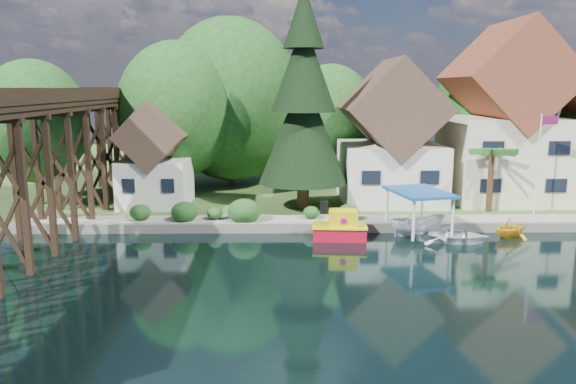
# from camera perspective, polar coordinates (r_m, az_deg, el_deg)

# --- Properties ---
(ground) EXTENTS (140.00, 140.00, 0.00)m
(ground) POSITION_cam_1_polar(r_m,az_deg,el_deg) (29.05, 2.40, -8.18)
(ground) COLOR black
(ground) RESTS_ON ground
(bank) EXTENTS (140.00, 52.00, 0.50)m
(bank) POSITION_cam_1_polar(r_m,az_deg,el_deg) (62.13, 0.67, 2.24)
(bank) COLOR #365221
(bank) RESTS_ON ground
(seawall) EXTENTS (60.00, 0.40, 0.62)m
(seawall) POSITION_cam_1_polar(r_m,az_deg,el_deg) (37.01, 7.93, -3.61)
(seawall) COLOR slate
(seawall) RESTS_ON ground
(promenade) EXTENTS (50.00, 2.60, 0.06)m
(promenade) POSITION_cam_1_polar(r_m,az_deg,el_deg) (38.55, 10.59, -2.78)
(promenade) COLOR gray
(promenade) RESTS_ON bank
(trestle_bridge) EXTENTS (4.12, 44.18, 9.30)m
(trestle_bridge) POSITION_cam_1_polar(r_m,az_deg,el_deg) (35.88, -24.52, 3.26)
(trestle_bridge) COLOR black
(trestle_bridge) RESTS_ON ground
(house_left) EXTENTS (7.64, 8.64, 11.02)m
(house_left) POSITION_cam_1_polar(r_m,az_deg,el_deg) (44.48, 10.38, 5.04)
(house_left) COLOR silver
(house_left) RESTS_ON bank
(house_center) EXTENTS (8.65, 9.18, 13.89)m
(house_center) POSITION_cam_1_polar(r_m,az_deg,el_deg) (47.42, 21.11, 6.39)
(house_center) COLOR beige
(house_center) RESTS_ON bank
(shed) EXTENTS (5.09, 5.40, 7.85)m
(shed) POSITION_cam_1_polar(r_m,az_deg,el_deg) (43.34, -13.36, 3.03)
(shed) COLOR silver
(shed) RESTS_ON bank
(bg_trees) EXTENTS (49.90, 13.30, 10.57)m
(bg_trees) POSITION_cam_1_polar(r_m,az_deg,el_deg) (48.80, 2.26, 8.22)
(bg_trees) COLOR #382314
(bg_trees) RESTS_ON bank
(shrubs) EXTENTS (15.76, 2.47, 1.70)m
(shrubs) POSITION_cam_1_polar(r_m,az_deg,el_deg) (37.71, -5.36, -1.85)
(shrubs) COLOR #1F4318
(shrubs) RESTS_ON bank
(conifer) EXTENTS (6.46, 6.46, 15.90)m
(conifer) POSITION_cam_1_polar(r_m,az_deg,el_deg) (40.59, 1.58, 8.95)
(conifer) COLOR #382314
(conifer) RESTS_ON bank
(palm_tree) EXTENTS (4.07, 4.07, 4.84)m
(palm_tree) POSITION_cam_1_polar(r_m,az_deg,el_deg) (42.28, 20.03, 3.71)
(palm_tree) COLOR #382314
(palm_tree) RESTS_ON bank
(flagpole) EXTENTS (1.08, 0.34, 7.04)m
(flagpole) POSITION_cam_1_polar(r_m,az_deg,el_deg) (42.49, 24.30, 3.57)
(flagpole) COLOR white
(flagpole) RESTS_ON bank
(tugboat) EXTENTS (3.50, 2.10, 2.45)m
(tugboat) POSITION_cam_1_polar(r_m,az_deg,el_deg) (35.11, 5.34, -3.63)
(tugboat) COLOR #B50C24
(tugboat) RESTS_ON ground
(boat_white_a) EXTENTS (5.18, 4.34, 0.92)m
(boat_white_a) POSITION_cam_1_polar(r_m,az_deg,el_deg) (35.97, 16.27, -4.12)
(boat_white_a) COLOR white
(boat_white_a) RESTS_ON ground
(boat_canopy) EXTENTS (4.04, 5.12, 2.93)m
(boat_canopy) POSITION_cam_1_polar(r_m,az_deg,el_deg) (36.56, 13.08, -2.44)
(boat_canopy) COLOR silver
(boat_canopy) RESTS_ON ground
(boat_yellow) EXTENTS (3.36, 3.19, 1.39)m
(boat_yellow) POSITION_cam_1_polar(r_m,az_deg,el_deg) (38.21, 21.72, -3.24)
(boat_yellow) COLOR yellow
(boat_yellow) RESTS_ON ground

